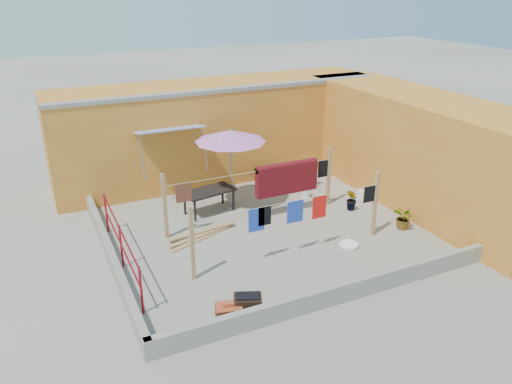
{
  "coord_description": "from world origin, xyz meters",
  "views": [
    {
      "loc": [
        -5.36,
        -10.8,
        6.24
      ],
      "look_at": [
        -0.13,
        0.3,
        1.07
      ],
      "focal_mm": 35.0,
      "sensor_mm": 36.0,
      "label": 1
    }
  ],
  "objects_px": {
    "brick_stack": "(229,313)",
    "plant_back_a": "(262,173)",
    "white_basin": "(349,245)",
    "water_jug_a": "(306,192)",
    "brazier": "(248,306)",
    "patio_umbrella": "(230,136)",
    "water_jug_b": "(361,194)",
    "outdoor_table": "(209,193)",
    "green_hose": "(304,175)"
  },
  "relations": [
    {
      "from": "brazier",
      "to": "water_jug_a",
      "type": "distance_m",
      "value": 6.32
    },
    {
      "from": "water_jug_b",
      "to": "plant_back_a",
      "type": "bearing_deg",
      "value": 132.46
    },
    {
      "from": "brick_stack",
      "to": "brazier",
      "type": "distance_m",
      "value": 0.41
    },
    {
      "from": "brick_stack",
      "to": "green_hose",
      "type": "bearing_deg",
      "value": 49.51
    },
    {
      "from": "brazier",
      "to": "water_jug_b",
      "type": "relative_size",
      "value": 2.06
    },
    {
      "from": "white_basin",
      "to": "plant_back_a",
      "type": "height_order",
      "value": "plant_back_a"
    },
    {
      "from": "brick_stack",
      "to": "water_jug_b",
      "type": "distance_m",
      "value": 7.23
    },
    {
      "from": "outdoor_table",
      "to": "patio_umbrella",
      "type": "bearing_deg",
      "value": 3.53
    },
    {
      "from": "outdoor_table",
      "to": "plant_back_a",
      "type": "xyz_separation_m",
      "value": [
        2.38,
        1.4,
        -0.26
      ]
    },
    {
      "from": "water_jug_a",
      "to": "white_basin",
      "type": "bearing_deg",
      "value": -101.19
    },
    {
      "from": "brick_stack",
      "to": "white_basin",
      "type": "bearing_deg",
      "value": 21.2
    },
    {
      "from": "patio_umbrella",
      "to": "plant_back_a",
      "type": "distance_m",
      "value": 2.82
    },
    {
      "from": "outdoor_table",
      "to": "white_basin",
      "type": "distance_m",
      "value": 4.32
    },
    {
      "from": "patio_umbrella",
      "to": "plant_back_a",
      "type": "relative_size",
      "value": 3.4
    },
    {
      "from": "brick_stack",
      "to": "brazier",
      "type": "bearing_deg",
      "value": 0.0
    },
    {
      "from": "white_basin",
      "to": "water_jug_a",
      "type": "distance_m",
      "value": 3.29
    },
    {
      "from": "patio_umbrella",
      "to": "water_jug_a",
      "type": "xyz_separation_m",
      "value": [
        2.41,
        -0.29,
        -2.04
      ]
    },
    {
      "from": "white_basin",
      "to": "brazier",
      "type": "bearing_deg",
      "value": -156.6
    },
    {
      "from": "white_basin",
      "to": "water_jug_a",
      "type": "xyz_separation_m",
      "value": [
        0.64,
        3.23,
        0.12
      ]
    },
    {
      "from": "brazier",
      "to": "white_basin",
      "type": "bearing_deg",
      "value": 23.4
    },
    {
      "from": "white_basin",
      "to": "plant_back_a",
      "type": "xyz_separation_m",
      "value": [
        -0.12,
        4.87,
        0.32
      ]
    },
    {
      "from": "brick_stack",
      "to": "white_basin",
      "type": "height_order",
      "value": "brick_stack"
    },
    {
      "from": "green_hose",
      "to": "plant_back_a",
      "type": "xyz_separation_m",
      "value": [
        -1.65,
        0.0,
        0.33
      ]
    },
    {
      "from": "brazier",
      "to": "white_basin",
      "type": "height_order",
      "value": "brazier"
    },
    {
      "from": "brick_stack",
      "to": "water_jug_b",
      "type": "height_order",
      "value": "brick_stack"
    },
    {
      "from": "brick_stack",
      "to": "plant_back_a",
      "type": "relative_size",
      "value": 0.83
    },
    {
      "from": "outdoor_table",
      "to": "plant_back_a",
      "type": "relative_size",
      "value": 2.2
    },
    {
      "from": "green_hose",
      "to": "white_basin",
      "type": "bearing_deg",
      "value": -107.39
    },
    {
      "from": "patio_umbrella",
      "to": "water_jug_a",
      "type": "bearing_deg",
      "value": -6.82
    },
    {
      "from": "white_basin",
      "to": "outdoor_table",
      "type": "bearing_deg",
      "value": 125.74
    },
    {
      "from": "brick_stack",
      "to": "patio_umbrella",
      "type": "bearing_deg",
      "value": 66.78
    },
    {
      "from": "white_basin",
      "to": "green_hose",
      "type": "xyz_separation_m",
      "value": [
        1.53,
        4.87,
        -0.01
      ]
    },
    {
      "from": "patio_umbrella",
      "to": "water_jug_a",
      "type": "relative_size",
      "value": 6.51
    },
    {
      "from": "brazier",
      "to": "green_hose",
      "type": "bearing_deg",
      "value": 51.7
    },
    {
      "from": "brazier",
      "to": "brick_stack",
      "type": "bearing_deg",
      "value": 180.0
    },
    {
      "from": "water_jug_a",
      "to": "plant_back_a",
      "type": "relative_size",
      "value": 0.52
    },
    {
      "from": "brick_stack",
      "to": "plant_back_a",
      "type": "distance_m",
      "value": 7.45
    },
    {
      "from": "brick_stack",
      "to": "plant_back_a",
      "type": "xyz_separation_m",
      "value": [
        3.82,
        6.4,
        0.17
      ]
    },
    {
      "from": "plant_back_a",
      "to": "green_hose",
      "type": "bearing_deg",
      "value": 0.0
    },
    {
      "from": "patio_umbrella",
      "to": "outdoor_table",
      "type": "distance_m",
      "value": 1.74
    },
    {
      "from": "water_jug_b",
      "to": "green_hose",
      "type": "height_order",
      "value": "water_jug_b"
    },
    {
      "from": "patio_umbrella",
      "to": "white_basin",
      "type": "relative_size",
      "value": 4.94
    },
    {
      "from": "white_basin",
      "to": "brick_stack",
      "type": "bearing_deg",
      "value": -158.8
    },
    {
      "from": "white_basin",
      "to": "water_jug_a",
      "type": "relative_size",
      "value": 1.32
    },
    {
      "from": "water_jug_b",
      "to": "patio_umbrella",
      "type": "bearing_deg",
      "value": 164.15
    },
    {
      "from": "patio_umbrella",
      "to": "water_jug_b",
      "type": "xyz_separation_m",
      "value": [
        3.91,
        -1.11,
        -2.07
      ]
    },
    {
      "from": "brick_stack",
      "to": "water_jug_a",
      "type": "relative_size",
      "value": 1.58
    },
    {
      "from": "brazier",
      "to": "plant_back_a",
      "type": "xyz_separation_m",
      "value": [
        3.41,
        6.4,
        0.12
      ]
    },
    {
      "from": "patio_umbrella",
      "to": "water_jug_a",
      "type": "height_order",
      "value": "patio_umbrella"
    },
    {
      "from": "patio_umbrella",
      "to": "green_hose",
      "type": "xyz_separation_m",
      "value": [
        3.3,
        1.36,
        -2.17
      ]
    }
  ]
}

